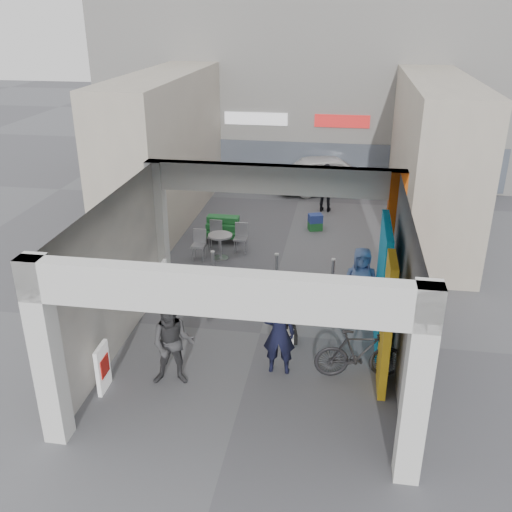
% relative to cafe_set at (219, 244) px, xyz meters
% --- Properties ---
extents(ground, '(90.00, 90.00, 0.00)m').
position_rel_cafe_set_xyz_m(ground, '(1.96, -4.39, -0.33)').
color(ground, '#5A5B5F').
rests_on(ground, ground).
extents(arcade_canopy, '(6.40, 6.45, 6.40)m').
position_rel_cafe_set_xyz_m(arcade_canopy, '(2.50, -5.21, 1.97)').
color(arcade_canopy, silver).
rests_on(arcade_canopy, ground).
extents(far_building, '(18.00, 4.08, 8.00)m').
position_rel_cafe_set_xyz_m(far_building, '(1.96, 9.60, 3.66)').
color(far_building, silver).
rests_on(far_building, ground).
extents(plaza_bldg_left, '(2.00, 9.00, 5.00)m').
position_rel_cafe_set_xyz_m(plaza_bldg_left, '(-2.54, 3.11, 2.17)').
color(plaza_bldg_left, '#B3A894').
rests_on(plaza_bldg_left, ground).
extents(plaza_bldg_right, '(2.00, 9.00, 5.00)m').
position_rel_cafe_set_xyz_m(plaza_bldg_right, '(6.46, 3.11, 2.17)').
color(plaza_bldg_right, '#B3A894').
rests_on(plaza_bldg_right, ground).
extents(bollard_left, '(0.09, 0.09, 0.87)m').
position_rel_cafe_set_xyz_m(bollard_left, '(0.25, -1.82, 0.11)').
color(bollard_left, '#979A9F').
rests_on(bollard_left, ground).
extents(bollard_center, '(0.09, 0.09, 0.99)m').
position_rel_cafe_set_xyz_m(bollard_center, '(2.03, -1.98, 0.17)').
color(bollard_center, '#979A9F').
rests_on(bollard_center, ground).
extents(bollard_right, '(0.09, 0.09, 0.97)m').
position_rel_cafe_set_xyz_m(bollard_right, '(3.54, -2.04, 0.16)').
color(bollard_right, '#979A9F').
rests_on(bollard_right, ground).
extents(advert_board_near, '(0.11, 0.55, 1.00)m').
position_rel_cafe_set_xyz_m(advert_board_near, '(-0.79, -6.97, 0.18)').
color(advert_board_near, white).
rests_on(advert_board_near, ground).
extents(advert_board_far, '(0.13, 0.55, 1.00)m').
position_rel_cafe_set_xyz_m(advert_board_far, '(-0.79, -3.03, 0.18)').
color(advert_board_far, white).
rests_on(advert_board_far, ground).
extents(cafe_set, '(1.53, 1.24, 0.93)m').
position_rel_cafe_set_xyz_m(cafe_set, '(0.00, 0.00, 0.00)').
color(cafe_set, '#A1A0A5').
rests_on(cafe_set, ground).
extents(produce_stand, '(1.23, 0.66, 0.81)m').
position_rel_cafe_set_xyz_m(produce_stand, '(-0.11, 1.06, -0.01)').
color(produce_stand, black).
rests_on(produce_stand, ground).
extents(crate_stack, '(0.54, 0.47, 0.56)m').
position_rel_cafe_set_xyz_m(crate_stack, '(2.80, 2.56, -0.05)').
color(crate_stack, '#195825').
rests_on(crate_stack, ground).
extents(border_collie, '(0.26, 0.50, 0.70)m').
position_rel_cafe_set_xyz_m(border_collie, '(2.71, -4.72, -0.05)').
color(border_collie, black).
rests_on(border_collie, ground).
extents(man_with_dog, '(0.68, 0.46, 1.82)m').
position_rel_cafe_set_xyz_m(man_with_dog, '(2.56, -5.81, 0.58)').
color(man_with_dog, black).
rests_on(man_with_dog, ground).
extents(man_back_turned, '(0.98, 0.82, 1.82)m').
position_rel_cafe_set_xyz_m(man_back_turned, '(0.53, -6.53, 0.58)').
color(man_back_turned, '#3A3A3C').
rests_on(man_back_turned, ground).
extents(man_elderly, '(0.93, 0.66, 1.80)m').
position_rel_cafe_set_xyz_m(man_elderly, '(4.22, -3.17, 0.57)').
color(man_elderly, '#617CBD').
rests_on(man_elderly, ground).
extents(man_crates, '(1.09, 0.53, 1.80)m').
position_rel_cafe_set_xyz_m(man_crates, '(3.06, 4.57, 0.57)').
color(man_crates, black).
rests_on(man_crates, ground).
extents(bicycle_front, '(2.04, 1.21, 1.01)m').
position_rel_cafe_set_xyz_m(bicycle_front, '(4.16, -3.58, 0.18)').
color(bicycle_front, black).
rests_on(bicycle_front, ground).
extents(bicycle_rear, '(1.89, 0.79, 1.10)m').
position_rel_cafe_set_xyz_m(bicycle_rear, '(4.21, -5.74, 0.22)').
color(bicycle_rear, black).
rests_on(bicycle_rear, ground).
extents(white_van, '(4.83, 3.10, 1.53)m').
position_rel_cafe_set_xyz_m(white_van, '(3.14, 7.11, 0.44)').
color(white_van, silver).
rests_on(white_van, ground).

